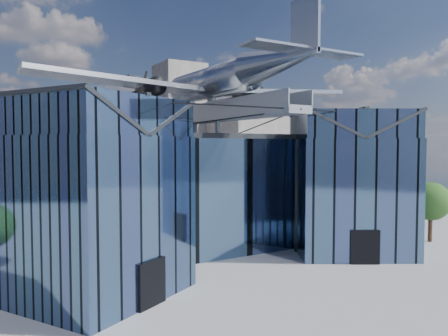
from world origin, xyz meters
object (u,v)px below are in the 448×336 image
tree_plaza_e (431,201)px  tree_side_e (360,197)px  museum (201,185)px  tree_plaza_w (2,239)px

tree_plaza_e → tree_side_e: 9.74m
tree_side_e → tree_plaza_e: bearing=-97.6°
museum → tree_side_e: size_ratio=7.19×
museum → tree_plaza_w: museum is taller
museum → tree_plaza_w: size_ratio=6.95×
tree_plaza_w → museum: bearing=10.9°
tree_plaza_w → tree_plaza_e: size_ratio=0.85×
museum → tree_plaza_e: (19.81, -7.97, -1.78)m
museum → tree_side_e: bearing=4.5°
museum → tree_plaza_e: bearing=-21.9°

